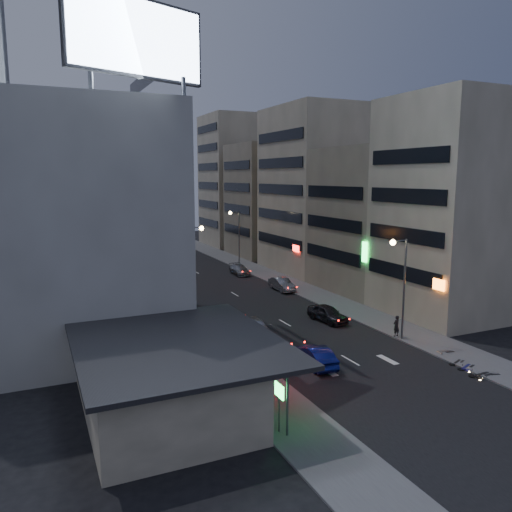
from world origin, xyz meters
TOP-DOWN VIEW (x-y plane):
  - ground at (0.00, 0.00)m, footprint 180.00×180.00m
  - sidewalk_left at (-8.00, 30.00)m, footprint 4.00×120.00m
  - sidewalk_right at (8.00, 30.00)m, footprint 4.00×120.00m
  - food_court at (-13.90, 2.00)m, footprint 11.00×13.00m
  - white_building at (-17.00, 20.00)m, footprint 14.00×24.00m
  - shophouse_near at (15.00, 10.50)m, footprint 10.00×11.00m
  - shophouse_mid at (15.50, 22.00)m, footprint 11.00×12.00m
  - shophouse_far at (15.00, 35.00)m, footprint 10.00×14.00m
  - far_left_a at (-15.50, 45.00)m, footprint 11.00×10.00m
  - far_left_b at (-16.00, 58.00)m, footprint 12.00×10.00m
  - far_right_a at (15.50, 50.00)m, footprint 11.00×12.00m
  - far_right_b at (16.00, 64.00)m, footprint 12.00×12.00m
  - billboard at (-12.99, 9.97)m, footprint 9.52×3.75m
  - street_lamp_right_near at (5.90, 6.00)m, footprint 1.60×0.44m
  - street_lamp_left at (-5.90, 22.00)m, footprint 1.60×0.44m
  - street_lamp_right_far at (5.90, 40.00)m, footprint 1.60×0.44m
  - parked_car_right_near at (3.69, 12.84)m, footprint 2.25×4.53m
  - parked_car_right_mid at (5.60, 25.51)m, footprint 1.61×4.41m
  - parked_car_left at (-5.60, 34.08)m, footprint 2.46×4.91m
  - parked_car_right_far at (4.74, 36.03)m, footprint 2.08×4.57m
  - road_car_blue at (-2.76, 4.16)m, footprint 1.88×4.39m
  - road_car_silver at (-4.00, 12.41)m, footprint 2.45×5.20m
  - person at (6.30, 6.69)m, footprint 0.69×0.52m
  - scooter_black_a at (6.86, -1.70)m, footprint 0.66×1.92m
  - scooter_silver_a at (7.38, -1.97)m, footprint 1.05×1.85m
  - scooter_blue at (6.87, -0.11)m, footprint 1.15×1.78m
  - scooter_black_b at (6.94, 0.79)m, footprint 1.13×1.69m
  - scooter_silver_b at (7.89, 2.47)m, footprint 0.95×1.90m

SIDE VIEW (x-z plane):
  - ground at x=0.00m, z-range 0.00..0.00m
  - sidewalk_left at x=-8.00m, z-range 0.00..0.12m
  - sidewalk_right at x=8.00m, z-range 0.00..0.12m
  - scooter_black_b at x=6.94m, z-range 0.12..1.10m
  - scooter_blue at x=6.87m, z-range 0.12..1.16m
  - parked_car_right_far at x=4.74m, z-range 0.00..1.30m
  - scooter_silver_a at x=7.38m, z-range 0.12..1.19m
  - parked_car_left at x=-5.60m, z-range 0.00..1.33m
  - scooter_silver_b at x=7.89m, z-range 0.12..1.23m
  - scooter_black_a at x=6.86m, z-range 0.12..1.28m
  - road_car_blue at x=-2.76m, z-range 0.00..1.41m
  - parked_car_right_mid at x=5.60m, z-range 0.00..1.44m
  - road_car_silver at x=-4.00m, z-range 0.00..1.47m
  - parked_car_right_near at x=3.69m, z-range 0.00..1.48m
  - person at x=6.30m, z-range 0.12..1.84m
  - food_court at x=-13.90m, z-range 0.05..3.92m
  - street_lamp_right_near at x=5.90m, z-range 1.35..9.37m
  - street_lamp_left at x=-5.90m, z-range 1.35..9.37m
  - street_lamp_right_far at x=5.90m, z-range 1.35..9.37m
  - far_left_b at x=-16.00m, z-range 0.00..15.00m
  - shophouse_mid at x=15.50m, z-range 0.00..16.00m
  - white_building at x=-17.00m, z-range 0.00..18.00m
  - far_right_a at x=15.50m, z-range 0.00..18.00m
  - shophouse_near at x=15.00m, z-range 0.00..20.00m
  - far_left_a at x=-15.50m, z-range 0.00..20.00m
  - shophouse_far at x=15.00m, z-range 0.00..22.00m
  - far_right_b at x=16.00m, z-range 0.00..24.00m
  - billboard at x=-12.99m, z-range 18.56..24.76m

